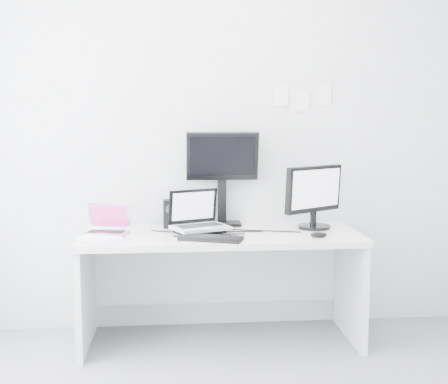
{
  "coord_description": "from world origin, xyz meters",
  "views": [
    {
      "loc": [
        -0.3,
        -2.46,
        1.47
      ],
      "look_at": [
        0.02,
        1.23,
        1.0
      ],
      "focal_mm": 47.04,
      "sensor_mm": 36.0,
      "label": 1
    }
  ],
  "objects": [
    {
      "name": "wall_note_1",
      "position": [
        0.6,
        1.59,
        1.58
      ],
      "size": [
        0.09,
        0.0,
        0.13
      ],
      "primitive_type": "cube",
      "color": "white",
      "rests_on": "back_wall"
    },
    {
      "name": "macbook",
      "position": [
        -0.73,
        1.26,
        0.83
      ],
      "size": [
        0.31,
        0.26,
        0.2
      ],
      "primitive_type": "cube",
      "rotation": [
        0.0,
        0.0,
        -0.21
      ],
      "color": "#B9BABE",
      "rests_on": "desk"
    },
    {
      "name": "wall_note_2",
      "position": [
        0.75,
        1.59,
        1.63
      ],
      "size": [
        0.1,
        0.0,
        0.14
      ],
      "primitive_type": "cube",
      "color": "white",
      "rests_on": "back_wall"
    },
    {
      "name": "rear_monitor",
      "position": [
        0.03,
        1.53,
        1.06
      ],
      "size": [
        0.49,
        0.18,
        0.67
      ],
      "primitive_type": "cube",
      "rotation": [
        0.0,
        0.0,
        -0.01
      ],
      "color": "black",
      "rests_on": "desk"
    },
    {
      "name": "samsung_monitor",
      "position": [
        0.64,
        1.36,
        0.95
      ],
      "size": [
        0.52,
        0.44,
        0.44
      ],
      "primitive_type": "cube",
      "rotation": [
        0.0,
        0.0,
        0.56
      ],
      "color": "black",
      "rests_on": "desk"
    },
    {
      "name": "mouse",
      "position": [
        0.6,
        1.06,
        0.75
      ],
      "size": [
        0.11,
        0.07,
        0.03
      ],
      "primitive_type": "ellipsoid",
      "rotation": [
        0.0,
        0.0,
        -0.01
      ],
      "color": "black",
      "rests_on": "desk"
    },
    {
      "name": "keyboard",
      "position": [
        -0.08,
        1.03,
        0.74
      ],
      "size": [
        0.41,
        0.26,
        0.03
      ],
      "primitive_type": "cube",
      "rotation": [
        0.0,
        0.0,
        -0.35
      ],
      "color": "black",
      "rests_on": "desk"
    },
    {
      "name": "desk",
      "position": [
        0.0,
        1.25,
        0.36
      ],
      "size": [
        1.8,
        0.7,
        0.73
      ],
      "primitive_type": "cube",
      "color": "white",
      "rests_on": "ground"
    },
    {
      "name": "speaker",
      "position": [
        -0.32,
        1.48,
        0.82
      ],
      "size": [
        0.12,
        0.12,
        0.19
      ],
      "primitive_type": "cube",
      "rotation": [
        0.0,
        0.0,
        0.35
      ],
      "color": "black",
      "rests_on": "desk"
    },
    {
      "name": "back_wall",
      "position": [
        0.0,
        1.6,
        1.35
      ],
      "size": [
        3.6,
        0.0,
        3.6
      ],
      "primitive_type": "plane",
      "rotation": [
        1.57,
        0.0,
        0.0
      ],
      "color": "silver",
      "rests_on": "ground"
    },
    {
      "name": "wall_note_0",
      "position": [
        0.45,
        1.59,
        1.62
      ],
      "size": [
        0.1,
        0.0,
        0.14
      ],
      "primitive_type": "cube",
      "color": "white",
      "rests_on": "back_wall"
    },
    {
      "name": "dell_laptop",
      "position": [
        -0.13,
        1.26,
        0.87
      ],
      "size": [
        0.42,
        0.38,
        0.29
      ],
      "primitive_type": "cube",
      "rotation": [
        0.0,
        0.0,
        0.4
      ],
      "color": "#B7B9BF",
      "rests_on": "desk"
    }
  ]
}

